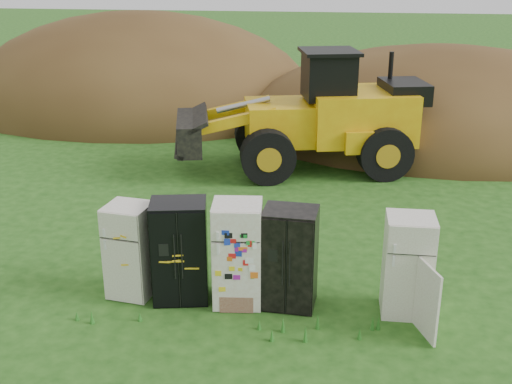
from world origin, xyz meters
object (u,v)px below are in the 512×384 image
Objects in this scene: wheel_loader at (297,112)px; fridge_dark_mid at (290,258)px; fridge_leftmost at (131,250)px; fridge_open_door at (408,265)px; fridge_sticker at (238,254)px; fridge_black_side at (180,251)px.

fridge_dark_mid is at bearing -99.84° from wheel_loader.
fridge_dark_mid reaches higher than fridge_leftmost.
fridge_sticker is at bearing -179.36° from fridge_open_door.
fridge_sticker is at bearing -106.67° from wheel_loader.
fridge_dark_mid reaches higher than fridge_open_door.
fridge_black_side is at bearing 174.42° from fridge_sticker.
fridge_dark_mid is 1.98m from fridge_open_door.
fridge_sticker is at bearing -173.47° from fridge_dark_mid.
fridge_open_door is at bearing 8.38° from fridge_leftmost.
fridge_black_side reaches higher than fridge_open_door.
wheel_loader is at bearing 81.20° from fridge_sticker.
wheel_loader is (-2.43, 7.49, 0.80)m from fridge_open_door.
fridge_sticker is 7.59m from wheel_loader.
fridge_sticker is at bearing 7.06° from fridge_leftmost.
wheel_loader reaches higher than fridge_black_side.
wheel_loader reaches higher than fridge_open_door.
fridge_leftmost is 0.91m from fridge_black_side.
fridge_black_side is (0.90, -0.04, 0.06)m from fridge_leftmost.
wheel_loader is at bearing 68.02° from fridge_black_side.
fridge_black_side is 1.92m from fridge_dark_mid.
fridge_black_side is at bearing 5.87° from fridge_leftmost.
fridge_black_side is at bearing -179.66° from fridge_open_door.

